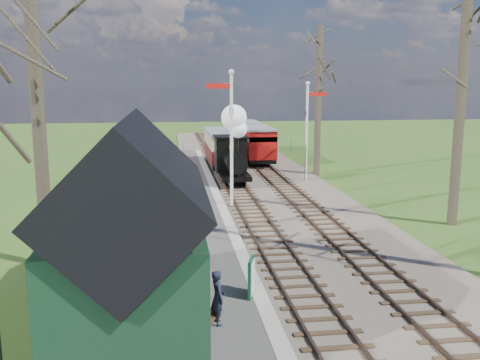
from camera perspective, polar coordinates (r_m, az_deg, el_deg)
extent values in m
ellipsoid|color=#385B23|center=(77.56, 2.87, -7.41)|extent=(70.40, 44.00, 19.80)
ellipsoid|color=#385B23|center=(78.33, 22.23, -4.27)|extent=(51.20, 32.00, 14.40)
ellipsoid|color=#385B23|center=(80.82, -10.50, -5.63)|extent=(64.00, 40.00, 18.00)
cube|color=brown|center=(30.51, 1.54, -0.21)|extent=(8.00, 60.00, 0.10)
cube|color=brown|center=(30.27, -1.82, -0.12)|extent=(0.07, 60.00, 0.12)
cube|color=brown|center=(30.38, 0.05, -0.08)|extent=(0.07, 60.00, 0.12)
cube|color=#38281C|center=(30.33, -0.88, -0.18)|extent=(1.60, 60.00, 0.09)
cube|color=brown|center=(30.63, 3.02, -0.01)|extent=(0.07, 60.00, 0.12)
cube|color=brown|center=(30.83, 4.85, 0.04)|extent=(0.07, 60.00, 0.12)
cube|color=#38281C|center=(30.73, 3.94, -0.07)|extent=(1.60, 60.00, 0.09)
cube|color=#474442|center=(22.32, -7.47, -4.12)|extent=(5.00, 44.00, 0.20)
cube|color=#B2AD9E|center=(22.43, -1.57, -3.95)|extent=(0.40, 44.00, 0.21)
cube|color=black|center=(12.37, -11.27, -9.47)|extent=(3.00, 6.00, 2.60)
cube|color=black|center=(11.88, -11.58, -1.04)|extent=(3.25, 6.30, 3.25)
cube|color=black|center=(11.54, -3.81, -12.38)|extent=(0.06, 1.20, 2.00)
cylinder|color=silver|center=(23.92, -0.91, 4.00)|extent=(0.14, 0.14, 6.00)
sphere|color=silver|center=(23.78, -0.93, 11.45)|extent=(0.24, 0.24, 0.24)
cube|color=#B7140F|center=(23.72, -2.27, 9.99)|extent=(1.10, 0.08, 0.22)
cube|color=black|center=(23.81, -0.92, 7.35)|extent=(0.18, 0.06, 0.30)
cylinder|color=silver|center=(30.75, 7.12, 4.88)|extent=(0.14, 0.14, 5.50)
sphere|color=silver|center=(30.61, 7.24, 10.20)|extent=(0.24, 0.24, 0.24)
cube|color=#B7140F|center=(30.76, 8.22, 9.06)|extent=(1.10, 0.08, 0.22)
cube|color=black|center=(30.66, 7.17, 7.02)|extent=(0.18, 0.06, 0.30)
cylinder|color=#382D23|center=(17.07, -20.90, 9.18)|extent=(0.41, 0.41, 11.00)
cylinder|color=#382D23|center=(22.61, 22.50, 7.94)|extent=(0.40, 0.40, 10.00)
cylinder|color=#382D23|center=(32.87, 8.35, 8.26)|extent=(0.39, 0.39, 9.00)
cube|color=slate|center=(44.05, -2.60, 3.98)|extent=(12.60, 0.02, 0.01)
cube|color=slate|center=(44.09, -2.60, 3.59)|extent=(12.60, 0.02, 0.02)
cylinder|color=slate|center=(44.08, -2.60, 3.66)|extent=(0.08, 0.08, 1.00)
cube|color=black|center=(29.76, -0.78, 0.66)|extent=(1.63, 3.85, 0.24)
cylinder|color=black|center=(29.06, -0.65, 2.15)|extent=(1.06, 2.50, 1.06)
cube|color=black|center=(30.74, -1.03, 2.79)|extent=(1.73, 1.54, 1.92)
cylinder|color=black|center=(28.00, -0.42, 3.63)|extent=(0.27, 0.27, 0.77)
sphere|color=gold|center=(29.25, -0.72, 3.54)|extent=(0.50, 0.50, 0.50)
sphere|color=white|center=(27.92, -0.21, 5.49)|extent=(0.96, 0.96, 0.96)
sphere|color=white|center=(27.94, -0.65, 6.68)|extent=(1.35, 1.35, 1.35)
cylinder|color=black|center=(28.60, -1.50, 0.01)|extent=(0.10, 0.62, 0.62)
cylinder|color=black|center=(28.71, 0.49, 0.05)|extent=(0.10, 0.62, 0.62)
cube|color=black|center=(35.66, -1.90, 2.12)|extent=(1.83, 6.73, 0.29)
cube|color=#561317|center=(35.59, -1.91, 3.04)|extent=(1.92, 6.73, 0.87)
cube|color=#C1AD91|center=(35.49, -1.92, 4.43)|extent=(1.92, 6.73, 0.87)
cube|color=slate|center=(35.44, -1.92, 5.20)|extent=(2.02, 6.92, 0.12)
cube|color=black|center=(37.30, 1.88, 2.48)|extent=(1.78, 4.70, 0.28)
cube|color=maroon|center=(37.23, 1.88, 3.34)|extent=(1.88, 4.70, 0.85)
cube|color=#C1AD91|center=(37.13, 1.89, 4.63)|extent=(1.88, 4.70, 0.85)
cube|color=slate|center=(37.09, 1.89, 5.35)|extent=(1.97, 4.88, 0.11)
cube|color=black|center=(42.69, 0.68, 3.49)|extent=(1.78, 4.70, 0.28)
cube|color=maroon|center=(42.63, 0.68, 4.24)|extent=(1.88, 4.70, 0.85)
cube|color=#C1AD91|center=(42.55, 0.68, 5.37)|extent=(1.88, 4.70, 0.85)
cube|color=slate|center=(42.51, 0.68, 6.00)|extent=(1.97, 4.88, 0.11)
cube|color=#104E2A|center=(14.01, 1.18, -10.33)|extent=(0.27, 0.68, 1.01)
cube|color=silver|center=(14.01, 1.39, -10.34)|extent=(0.19, 0.58, 0.82)
cube|color=#442A18|center=(12.34, -3.86, -14.82)|extent=(0.86, 1.32, 0.05)
cube|color=#442A18|center=(12.29, -4.61, -13.66)|extent=(0.57, 1.19, 0.55)
cube|color=#442A18|center=(11.91, -2.99, -16.43)|extent=(0.05, 0.05, 0.18)
cube|color=#442A18|center=(12.88, -4.64, -14.28)|extent=(0.05, 0.05, 0.18)
imported|color=black|center=(12.45, -2.39, -12.41)|extent=(0.38, 0.51, 1.28)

